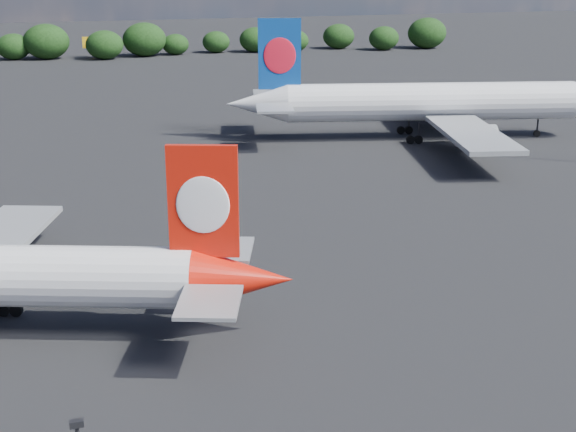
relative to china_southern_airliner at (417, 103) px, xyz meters
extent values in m
plane|color=black|center=(-51.97, -5.87, -5.39)|extent=(500.00, 500.00, 0.00)
cone|color=red|center=(-39.95, -56.16, -0.97)|extent=(8.12, 6.45, 4.42)
cube|color=red|center=(-42.46, -55.32, 4.70)|extent=(4.75, 1.97, 7.96)
ellipsoid|color=white|center=(-42.55, -55.57, 4.54)|extent=(3.58, 1.35, 4.07)
ellipsoid|color=white|center=(-42.38, -55.07, 4.54)|extent=(3.58, 1.35, 4.07)
cube|color=gray|center=(-43.18, -60.21, -0.61)|extent=(5.47, 6.30, 0.27)
cube|color=gray|center=(-40.07, -50.99, -0.61)|extent=(5.47, 6.30, 0.27)
cylinder|color=black|center=(-56.70, -47.72, -4.06)|extent=(0.31, 0.31, 2.21)
cylinder|color=black|center=(-56.70, -47.72, -4.90)|extent=(1.05, 0.69, 0.97)
cylinder|color=black|center=(-55.78, -48.03, -4.90)|extent=(1.05, 0.69, 0.97)
cylinder|color=silver|center=(1.85, -0.41, 0.18)|extent=(42.49, 14.54, 5.56)
sphere|color=silver|center=(22.50, -4.96, 0.18)|extent=(6.63, 6.63, 5.56)
cone|color=silver|center=(-23.14, 5.11, 0.18)|extent=(9.89, 7.35, 5.56)
cube|color=navy|center=(-19.88, 4.39, 7.30)|extent=(6.10, 1.86, 10.02)
ellipsoid|color=red|center=(-19.96, 4.06, 7.10)|extent=(4.61, 1.22, 5.12)
ellipsoid|color=red|center=(-19.81, 4.71, 7.10)|extent=(4.61, 1.22, 5.12)
cube|color=gray|center=(-22.29, -1.35, 0.62)|extent=(6.33, 7.60, 0.33)
cube|color=gray|center=(-19.65, 10.60, 0.62)|extent=(6.33, 7.60, 0.33)
cube|color=gray|center=(0.91, -15.02, -1.61)|extent=(11.86, 23.29, 0.61)
cube|color=gray|center=(7.14, 13.24, -1.61)|extent=(11.86, 23.29, 0.61)
cylinder|color=gray|center=(4.28, -10.06, -3.05)|extent=(6.08, 4.13, 3.00)
cube|color=gray|center=(4.28, -10.06, -2.27)|extent=(2.46, 0.85, 1.34)
cylinder|color=gray|center=(8.12, 7.33, -3.05)|extent=(6.08, 4.13, 3.00)
cube|color=gray|center=(8.12, 7.33, -2.27)|extent=(2.46, 0.85, 1.34)
cylinder|color=black|center=(-1.04, -3.19, -3.72)|extent=(0.37, 0.37, 2.78)
cylinder|color=black|center=(-1.04, -3.19, -4.78)|extent=(1.30, 0.75, 1.22)
cylinder|color=black|center=(-2.24, -2.93, -4.78)|extent=(1.30, 0.75, 1.22)
cylinder|color=black|center=(0.40, 3.33, -3.72)|extent=(0.37, 0.37, 2.78)
cylinder|color=black|center=(0.40, 3.33, -4.78)|extent=(1.30, 0.75, 1.22)
cylinder|color=black|center=(-0.80, 3.59, -4.78)|extent=(1.30, 0.75, 1.22)
cylinder|color=black|center=(18.15, -4.00, -3.78)|extent=(0.32, 0.32, 2.78)
cylinder|color=black|center=(18.15, -4.00, -4.89)|extent=(1.06, 0.60, 1.00)
cube|color=black|center=(-52.01, -78.89, 3.42)|extent=(0.55, 0.30, 0.28)
cube|color=gold|center=(-39.97, 116.13, -1.39)|extent=(5.00, 0.30, 3.00)
cylinder|color=gray|center=(-39.97, 116.13, -4.14)|extent=(0.30, 0.30, 2.50)
ellipsoid|color=black|center=(-59.95, 117.09, -2.01)|extent=(8.78, 7.43, 6.76)
ellipsoid|color=black|center=(-51.63, 115.82, -0.82)|extent=(11.88, 10.05, 9.14)
ellipsoid|color=black|center=(-37.06, 110.93, -1.62)|extent=(9.79, 8.29, 7.53)
ellipsoid|color=black|center=(-26.18, 114.81, -0.89)|extent=(11.69, 9.89, 8.99)
ellipsoid|color=black|center=(-17.66, 115.91, -2.56)|extent=(7.37, 6.23, 5.67)
ellipsoid|color=black|center=(-5.95, 117.60, -2.40)|extent=(7.76, 6.57, 5.97)
ellipsoid|color=black|center=(4.94, 115.96, -1.93)|extent=(9.00, 7.62, 6.92)
ellipsoid|color=black|center=(15.78, 113.32, -2.31)|extent=(8.02, 6.78, 6.17)
ellipsoid|color=black|center=(30.46, 117.30, -1.80)|extent=(9.32, 7.88, 7.17)
ellipsoid|color=black|center=(41.75, 110.18, -2.00)|extent=(8.81, 7.45, 6.77)
ellipsoid|color=black|center=(55.62, 110.76, -0.95)|extent=(11.55, 9.77, 8.88)
camera|label=1|loc=(-51.86, -107.22, 20.77)|focal=50.00mm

